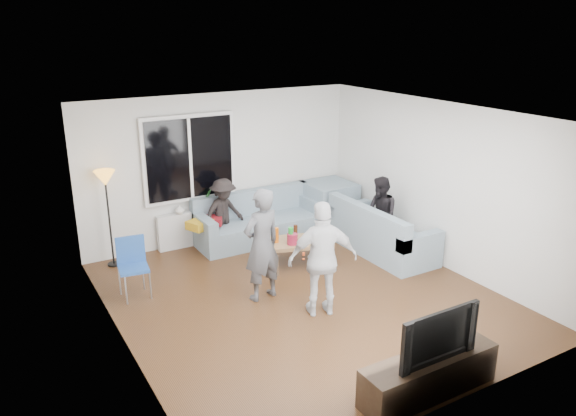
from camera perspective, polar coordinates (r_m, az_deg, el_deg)
floor at (r=8.07m, az=1.56°, el=-9.20°), size 5.00×5.50×0.04m
ceiling at (r=7.23m, az=1.74°, el=9.67°), size 5.00×5.50×0.04m
wall_back at (r=9.91m, az=-6.87°, el=4.17°), size 5.00×0.04×2.60m
wall_front at (r=5.57m, az=17.02°, el=-8.21°), size 5.00×0.04×2.60m
wall_left at (r=6.65m, az=-17.18°, el=-3.80°), size 0.04×5.50×2.60m
wall_right at (r=9.08m, az=15.29°, el=2.31°), size 0.04×5.50×2.60m
window_frame at (r=9.56m, az=-10.03°, el=5.04°), size 1.62×0.06×1.47m
window_glass at (r=9.52m, az=-9.95°, el=4.99°), size 1.50×0.02×1.35m
window_mullion at (r=9.52m, az=-9.92°, el=4.98°), size 0.05×0.03×1.35m
radiator at (r=9.88m, az=-9.55°, el=-2.02°), size 1.30×0.12×0.62m
potted_plant at (r=9.78m, az=-8.27°, el=0.88°), size 0.23×0.20×0.36m
vase at (r=9.65m, az=-11.01°, el=-0.15°), size 0.19×0.19×0.16m
sofa_back_section at (r=9.93m, az=-2.89°, el=-0.97°), size 2.30×0.85×0.85m
sofa_right_section at (r=9.53m, az=9.61°, el=-2.07°), size 2.00×0.85×0.85m
sofa_corner at (r=10.65m, az=4.19°, el=0.37°), size 0.85×0.85×0.85m
cushion_yellow at (r=9.45m, az=-8.98°, el=-1.66°), size 0.47×0.44×0.14m
cushion_red at (r=9.60m, az=-7.81°, el=-1.28°), size 0.46×0.44×0.13m
coffee_table at (r=9.03m, az=0.89°, el=-4.51°), size 1.23×0.91×0.40m
pitcher at (r=8.78m, az=0.44°, el=-3.18°), size 0.17×0.17×0.17m
side_chair at (r=8.18m, az=-15.47°, el=-6.02°), size 0.45×0.45×0.86m
floor_lamp at (r=9.20m, az=-17.77°, el=-1.11°), size 0.32×0.32×1.56m
player_left at (r=7.72m, az=-2.68°, el=-3.77°), size 0.64×0.48×1.62m
player_right at (r=7.33m, az=3.57°, el=-5.23°), size 1.00×0.67×1.57m
spectator_right at (r=9.51m, az=9.39°, el=-0.68°), size 0.63×0.73×1.29m
spectator_back at (r=9.62m, az=-6.58°, el=-0.54°), size 0.87×0.62×1.22m
tv_console at (r=6.27m, az=14.18°, el=-16.18°), size 1.60×0.40×0.44m
television at (r=6.00m, az=14.56°, el=-12.19°), size 1.00×0.13×0.57m
bottle_b at (r=8.77m, az=0.28°, el=-2.84°), size 0.08×0.08×0.27m
bottle_c at (r=9.13m, az=0.77°, el=-2.29°), size 0.07×0.07×0.18m
bottle_a at (r=8.84m, az=-1.19°, el=-2.78°), size 0.07×0.07×0.24m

